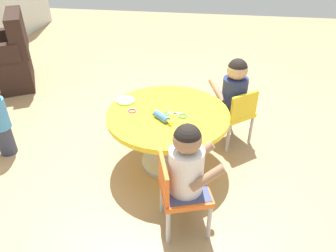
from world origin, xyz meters
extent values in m
plane|color=tan|center=(0.00, 0.00, 0.00)|extent=(10.00, 10.00, 0.00)
cylinder|color=silver|center=(0.00, 0.00, 0.01)|extent=(0.44, 0.44, 0.03)
cylinder|color=silver|center=(0.00, 0.00, 0.22)|extent=(0.12, 0.12, 0.45)
cylinder|color=yellow|center=(0.00, 0.00, 0.47)|extent=(0.94, 0.94, 0.04)
cylinder|color=#B7B7BC|center=(-0.70, -0.36, 0.14)|extent=(0.03, 0.03, 0.28)
cylinder|color=#B7B7BC|center=(-0.45, -0.28, 0.14)|extent=(0.03, 0.03, 0.28)
cylinder|color=#B7B7BC|center=(-0.78, -0.12, 0.14)|extent=(0.03, 0.03, 0.28)
cylinder|color=#B7B7BC|center=(-0.54, -0.04, 0.14)|extent=(0.03, 0.03, 0.28)
cube|color=orange|center=(-0.62, -0.20, 0.30)|extent=(0.38, 0.38, 0.04)
cube|color=orange|center=(-0.66, -0.07, 0.43)|extent=(0.26, 0.11, 0.22)
cube|color=#3F4772|center=(-0.62, -0.20, 0.30)|extent=(0.33, 0.35, 0.04)
cylinder|color=white|center=(-0.62, -0.20, 0.47)|extent=(0.21, 0.21, 0.30)
sphere|color=#997051|center=(-0.62, -0.20, 0.70)|extent=(0.17, 0.17, 0.17)
sphere|color=black|center=(-0.62, -0.20, 0.71)|extent=(0.16, 0.16, 0.16)
cylinder|color=#997051|center=(-0.69, -0.33, 0.49)|extent=(0.12, 0.22, 0.17)
cylinder|color=#997051|center=(-0.48, -0.26, 0.49)|extent=(0.12, 0.22, 0.17)
cylinder|color=#B7B7BC|center=(0.59, -0.53, 0.14)|extent=(0.03, 0.03, 0.28)
cylinder|color=#B7B7BC|center=(0.43, -0.33, 0.14)|extent=(0.03, 0.03, 0.28)
cylinder|color=#B7B7BC|center=(0.38, -0.69, 0.14)|extent=(0.03, 0.03, 0.28)
cylinder|color=#B7B7BC|center=(0.22, -0.49, 0.14)|extent=(0.03, 0.03, 0.28)
cube|color=yellow|center=(0.40, -0.51, 0.30)|extent=(0.42, 0.42, 0.04)
cube|color=yellow|center=(0.30, -0.59, 0.43)|extent=(0.19, 0.23, 0.22)
cube|color=#3F4772|center=(0.40, -0.51, 0.30)|extent=(0.38, 0.38, 0.04)
cylinder|color=navy|center=(0.40, -0.51, 0.47)|extent=(0.21, 0.21, 0.30)
sphere|color=tan|center=(0.40, -0.51, 0.70)|extent=(0.17, 0.17, 0.17)
sphere|color=black|center=(0.40, -0.51, 0.71)|extent=(0.16, 0.16, 0.16)
cylinder|color=tan|center=(0.55, -0.53, 0.49)|extent=(0.20, 0.18, 0.17)
cylinder|color=tan|center=(0.41, -0.36, 0.49)|extent=(0.20, 0.18, 0.17)
cube|color=black|center=(1.15, 2.20, 0.20)|extent=(0.95, 0.95, 0.40)
cube|color=black|center=(1.29, 1.95, 0.62)|extent=(0.69, 0.48, 0.45)
cylinder|color=#33384C|center=(-0.07, 1.40, 0.13)|extent=(0.14, 0.14, 0.26)
cylinder|color=#3F72CC|center=(-0.10, 0.03, 0.51)|extent=(0.13, 0.14, 0.05)
cylinder|color=yellow|center=(-0.04, 0.10, 0.51)|extent=(0.05, 0.05, 0.02)
cylinder|color=yellow|center=(-0.17, -0.04, 0.51)|extent=(0.05, 0.05, 0.02)
cube|color=silver|center=(-0.01, -0.05, 0.49)|extent=(0.04, 0.11, 0.01)
cube|color=silver|center=(-0.01, -0.05, 0.49)|extent=(0.03, 0.11, 0.01)
torus|color=green|center=(-0.03, 0.01, 0.49)|extent=(0.04, 0.04, 0.01)
torus|color=green|center=(0.01, 0.01, 0.49)|extent=(0.04, 0.04, 0.01)
cylinder|color=#B2E58C|center=(0.12, 0.36, 0.50)|extent=(0.15, 0.15, 0.02)
torus|color=#4CB259|center=(-0.04, -0.12, 0.49)|extent=(0.07, 0.07, 0.01)
torus|color=#D83FA5|center=(-0.02, 0.27, 0.49)|extent=(0.07, 0.07, 0.01)
camera|label=1|loc=(-2.06, -0.31, 1.73)|focal=34.01mm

